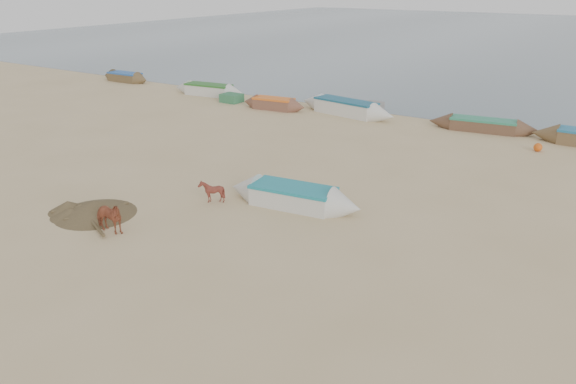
{
  "coord_description": "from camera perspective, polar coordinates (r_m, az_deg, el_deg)",
  "views": [
    {
      "loc": [
        10.75,
        -12.35,
        8.51
      ],
      "look_at": [
        0.0,
        4.0,
        1.0
      ],
      "focal_mm": 35.0,
      "sensor_mm": 36.0,
      "label": 1
    }
  ],
  "objects": [
    {
      "name": "ground",
      "position": [
        18.45,
        -6.89,
        -6.63
      ],
      "size": [
        140.0,
        140.0,
        0.0
      ],
      "primitive_type": "plane",
      "color": "tan",
      "rests_on": "ground"
    },
    {
      "name": "calf_front",
      "position": [
        22.74,
        -7.77,
        0.06
      ],
      "size": [
        0.92,
        0.84,
        0.92
      ],
      "primitive_type": "imported",
      "rotation": [
        0.0,
        0.0,
        -1.69
      ],
      "color": "maroon",
      "rests_on": "ground"
    },
    {
      "name": "waterline_canoes",
      "position": [
        35.87,
        13.76,
        7.37
      ],
      "size": [
        60.58,
        4.72,
        0.99
      ],
      "color": "brown",
      "rests_on": "ground"
    },
    {
      "name": "cow_adult",
      "position": [
        20.79,
        -17.83,
        -2.45
      ],
      "size": [
        1.44,
        0.72,
        1.19
      ],
      "primitive_type": "imported",
      "rotation": [
        0.0,
        0.0,
        1.63
      ],
      "color": "#964B31",
      "rests_on": "ground"
    },
    {
      "name": "beach_clutter",
      "position": [
        34.03,
        21.65,
        5.54
      ],
      "size": [
        43.07,
        4.85,
        0.64
      ],
      "color": "#2F6943",
      "rests_on": "ground"
    },
    {
      "name": "near_canoe",
      "position": [
        22.17,
        0.52,
        -0.42
      ],
      "size": [
        5.76,
        2.1,
        0.83
      ],
      "primitive_type": null,
      "rotation": [
        0.0,
        0.0,
        0.13
      ],
      "color": "beige",
      "rests_on": "ground"
    },
    {
      "name": "debris_pile",
      "position": [
        22.7,
        -19.02,
        -1.51
      ],
      "size": [
        3.31,
        3.31,
        0.53
      ],
      "primitive_type": "cone",
      "rotation": [
        0.0,
        0.0,
        -0.07
      ],
      "color": "brown",
      "rests_on": "ground"
    }
  ]
}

